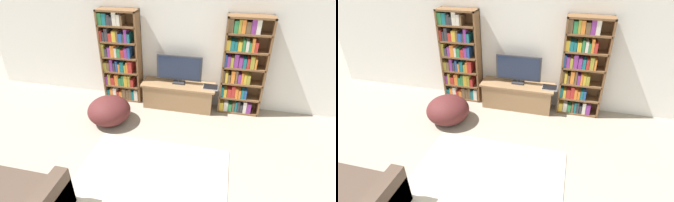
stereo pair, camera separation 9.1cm
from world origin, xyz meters
The scene contains 8 objects.
wall_back centered at (0.00, 4.23, 1.30)m, with size 8.80×0.06×2.60m.
bookshelf_left centered at (-1.26, 4.04, 0.92)m, with size 0.80×0.30×1.91m.
bookshelf_right centered at (1.17, 4.05, 0.96)m, with size 0.80×0.30×1.91m.
tv_stand centered at (-0.01, 3.93, 0.27)m, with size 1.48×0.47×0.53m.
television centered at (-0.01, 3.98, 0.84)m, with size 0.90×0.16×0.59m.
laptop centered at (0.63, 3.91, 0.54)m, with size 0.29×0.24×0.03m.
area_rug centered at (-0.02, 1.95, 0.01)m, with size 2.20×1.52×0.02m.
beanbag_ottoman centered at (-1.17, 3.09, 0.26)m, with size 0.80×0.80×0.51m, color #4C1E1E.
Camera 2 is at (0.92, -0.69, 2.92)m, focal length 28.00 mm.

